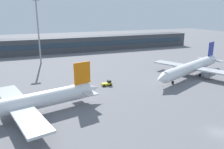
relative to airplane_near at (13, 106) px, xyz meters
The scene contains 6 objects.
ground_plane 43.49m from the airplane_near, 24.34° to the left, with size 400.00×400.00×0.00m, color slate.
terminal_building 95.42m from the airplane_near, 65.55° to the left, with size 149.28×12.13×9.00m.
airplane_near is the anchor object (origin of this frame).
airplane_mid 64.34m from the airplane_near, 12.49° to the left, with size 44.16×31.80×11.58m.
baggage_tug_yellow 33.00m from the airplane_near, 28.12° to the left, with size 3.60×1.81×1.75m.
floodlight_tower_west 62.66m from the airplane_near, 79.25° to the left, with size 3.20×0.80×30.33m.
Camera 1 is at (-36.40, -30.40, 24.36)m, focal length 36.19 mm.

